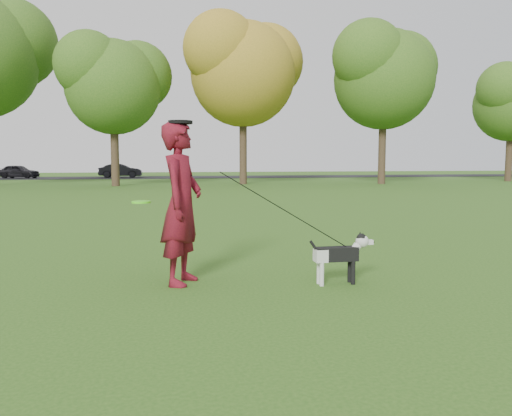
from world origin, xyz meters
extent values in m
plane|color=#285116|center=(0.00, 0.00, 0.00)|extent=(120.00, 120.00, 0.00)
cube|color=black|center=(0.00, 40.00, 0.01)|extent=(120.00, 7.00, 0.02)
imported|color=#530B1B|center=(-1.15, 0.58, 1.03)|extent=(0.74, 0.88, 2.05)
cube|color=black|center=(0.76, 0.17, 0.39)|extent=(0.54, 0.17, 0.18)
cube|color=silver|center=(0.55, 0.17, 0.38)|extent=(0.15, 0.17, 0.16)
cylinder|color=silver|center=(0.55, 0.11, 0.15)|extent=(0.06, 0.06, 0.30)
cylinder|color=silver|center=(0.55, 0.23, 0.15)|extent=(0.06, 0.06, 0.30)
cylinder|color=black|center=(0.97, 0.11, 0.15)|extent=(0.06, 0.06, 0.30)
cylinder|color=black|center=(0.97, 0.23, 0.15)|extent=(0.06, 0.06, 0.30)
cylinder|color=silver|center=(1.00, 0.17, 0.43)|extent=(0.18, 0.11, 0.19)
sphere|color=silver|center=(1.10, 0.17, 0.54)|extent=(0.17, 0.17, 0.17)
sphere|color=black|center=(1.09, 0.17, 0.57)|extent=(0.13, 0.13, 0.13)
cube|color=silver|center=(1.19, 0.17, 0.52)|extent=(0.11, 0.06, 0.06)
sphere|color=black|center=(1.25, 0.17, 0.52)|extent=(0.04, 0.04, 0.04)
cone|color=black|center=(1.09, 0.12, 0.62)|extent=(0.06, 0.06, 0.07)
cone|color=black|center=(1.09, 0.21, 0.62)|extent=(0.06, 0.06, 0.07)
cylinder|color=black|center=(0.50, 0.17, 0.45)|extent=(0.19, 0.04, 0.25)
cylinder|color=black|center=(0.95, 0.17, 0.44)|extent=(0.12, 0.12, 0.02)
imported|color=black|center=(-13.21, 40.00, 0.60)|extent=(3.65, 2.27, 1.16)
imported|color=black|center=(-4.76, 40.00, 0.63)|extent=(3.74, 1.46, 1.21)
cylinder|color=#59F51E|center=(-1.64, 0.45, 1.06)|extent=(0.23, 0.23, 0.02)
cylinder|color=black|center=(-1.15, 0.58, 2.04)|extent=(0.30, 0.30, 0.04)
cylinder|color=#38281C|center=(-4.00, 25.50, 2.10)|extent=(0.48, 0.48, 4.20)
sphere|color=#426B1E|center=(-4.00, 25.50, 6.44)|extent=(5.60, 5.60, 5.60)
cylinder|color=#38281C|center=(4.00, 26.50, 2.52)|extent=(0.48, 0.48, 5.04)
sphere|color=#A58426|center=(4.00, 26.50, 7.73)|extent=(6.72, 6.72, 6.72)
cylinder|color=#38281C|center=(13.00, 25.00, 2.42)|extent=(0.48, 0.48, 4.83)
sphere|color=#426B1E|center=(13.00, 25.00, 7.41)|extent=(6.44, 6.44, 6.44)
cylinder|color=#38281C|center=(24.00, 27.00, 1.99)|extent=(0.48, 0.48, 3.99)
sphere|color=#426B1E|center=(24.00, 27.00, 6.12)|extent=(5.32, 5.32, 5.32)
camera|label=1|loc=(-1.42, -5.74, 1.57)|focal=35.00mm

